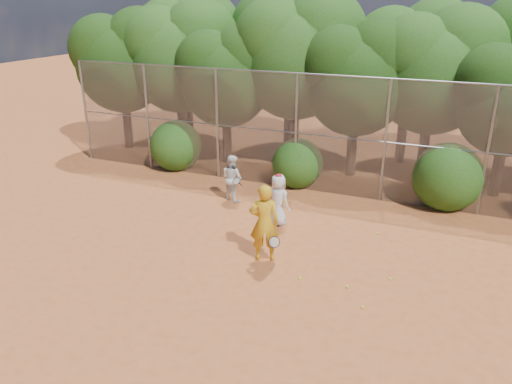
% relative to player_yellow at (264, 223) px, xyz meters
% --- Properties ---
extents(ground, '(80.00, 80.00, 0.00)m').
position_rel_player_yellow_xyz_m(ground, '(0.06, -0.80, -1.02)').
color(ground, '#A95326').
rests_on(ground, ground).
extents(fence_back, '(20.05, 0.09, 4.03)m').
position_rel_player_yellow_xyz_m(fence_back, '(-0.06, 5.20, 1.03)').
color(fence_back, gray).
rests_on(fence_back, ground).
extents(tree_0, '(4.38, 3.81, 6.00)m').
position_rel_player_yellow_xyz_m(tree_0, '(-9.39, 7.24, 2.91)').
color(tree_0, black).
rests_on(tree_0, ground).
extents(tree_1, '(4.64, 4.03, 6.35)m').
position_rel_player_yellow_xyz_m(tree_1, '(-6.89, 7.74, 3.14)').
color(tree_1, black).
rests_on(tree_1, ground).
extents(tree_2, '(3.99, 3.47, 5.47)m').
position_rel_player_yellow_xyz_m(tree_2, '(-4.39, 7.04, 2.56)').
color(tree_2, black).
rests_on(tree_2, ground).
extents(tree_3, '(4.89, 4.26, 6.70)m').
position_rel_player_yellow_xyz_m(tree_3, '(-1.88, 8.05, 3.37)').
color(tree_3, black).
rests_on(tree_3, ground).
extents(tree_4, '(4.19, 3.64, 5.73)m').
position_rel_player_yellow_xyz_m(tree_4, '(0.61, 7.44, 2.73)').
color(tree_4, black).
rests_on(tree_4, ground).
extents(tree_5, '(4.51, 3.92, 6.17)m').
position_rel_player_yellow_xyz_m(tree_5, '(3.11, 8.24, 3.02)').
color(tree_5, black).
rests_on(tree_5, ground).
extents(tree_9, '(4.83, 4.20, 6.62)m').
position_rel_player_yellow_xyz_m(tree_9, '(-7.88, 10.05, 3.31)').
color(tree_9, black).
rests_on(tree_9, ground).
extents(tree_10, '(5.15, 4.48, 7.06)m').
position_rel_player_yellow_xyz_m(tree_10, '(-2.88, 10.25, 3.60)').
color(tree_10, black).
rests_on(tree_10, ground).
extents(tree_11, '(4.64, 4.03, 6.35)m').
position_rel_player_yellow_xyz_m(tree_11, '(2.11, 9.84, 3.14)').
color(tree_11, black).
rests_on(tree_11, ground).
extents(bush_0, '(2.00, 2.00, 2.00)m').
position_rel_player_yellow_xyz_m(bush_0, '(-5.94, 5.50, -0.02)').
color(bush_0, '#1D4611').
rests_on(bush_0, ground).
extents(bush_1, '(1.80, 1.80, 1.80)m').
position_rel_player_yellow_xyz_m(bush_1, '(-0.94, 5.50, -0.12)').
color(bush_1, '#1D4611').
rests_on(bush_1, ground).
extents(bush_2, '(2.20, 2.20, 2.20)m').
position_rel_player_yellow_xyz_m(bush_2, '(4.06, 5.50, 0.08)').
color(bush_2, '#1D4611').
rests_on(bush_2, ground).
extents(player_yellow, '(0.95, 0.74, 2.05)m').
position_rel_player_yellow_xyz_m(player_yellow, '(0.00, 0.00, 0.00)').
color(player_yellow, gold).
rests_on(player_yellow, ground).
extents(player_teen, '(0.89, 0.74, 1.59)m').
position_rel_player_yellow_xyz_m(player_teen, '(-0.42, 2.13, -0.24)').
color(player_teen, silver).
rests_on(player_teen, ground).
extents(player_white, '(0.94, 0.87, 1.54)m').
position_rel_player_yellow_xyz_m(player_white, '(-2.49, 3.35, -0.25)').
color(player_white, white).
rests_on(player_white, ground).
extents(ball_0, '(0.07, 0.07, 0.07)m').
position_rel_player_yellow_xyz_m(ball_0, '(2.30, -0.53, -0.99)').
color(ball_0, '#C9E92A').
rests_on(ball_0, ground).
extents(ball_1, '(0.07, 0.07, 0.07)m').
position_rel_player_yellow_xyz_m(ball_1, '(2.80, -1.22, -0.99)').
color(ball_1, '#C9E92A').
rests_on(ball_1, ground).
extents(ball_2, '(0.07, 0.07, 0.07)m').
position_rel_player_yellow_xyz_m(ball_2, '(3.17, 0.20, -0.99)').
color(ball_2, '#C9E92A').
rests_on(ball_2, ground).
extents(ball_3, '(0.07, 0.07, 0.07)m').
position_rel_player_yellow_xyz_m(ball_3, '(1.17, -0.60, -0.99)').
color(ball_3, '#C9E92A').
rests_on(ball_3, ground).
extents(ball_4, '(0.07, 0.07, 0.07)m').
position_rel_player_yellow_xyz_m(ball_4, '(2.46, 2.56, -0.99)').
color(ball_4, '#C9E92A').
rests_on(ball_4, ground).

